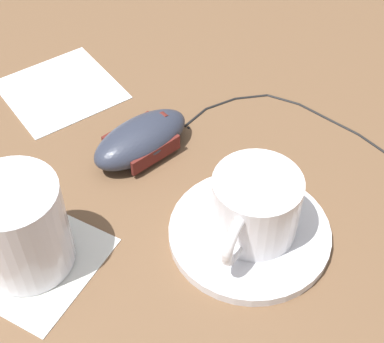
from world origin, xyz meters
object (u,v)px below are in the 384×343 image
at_px(saucer, 249,233).
at_px(computer_mouse, 141,139).
at_px(coffee_cup, 255,207).
at_px(drinking_glass, 20,227).

relative_size(saucer, computer_mouse, 1.20).
height_order(coffee_cup, computer_mouse, coffee_cup).
height_order(saucer, coffee_cup, coffee_cup).
height_order(computer_mouse, drinking_glass, drinking_glass).
bearing_deg(computer_mouse, coffee_cup, -20.69).
relative_size(coffee_cup, drinking_glass, 1.19).
xyz_separation_m(saucer, computer_mouse, (-0.15, 0.06, 0.01)).
xyz_separation_m(coffee_cup, computer_mouse, (-0.15, 0.06, -0.02)).
height_order(coffee_cup, drinking_glass, drinking_glass).
bearing_deg(coffee_cup, saucer, -131.51).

